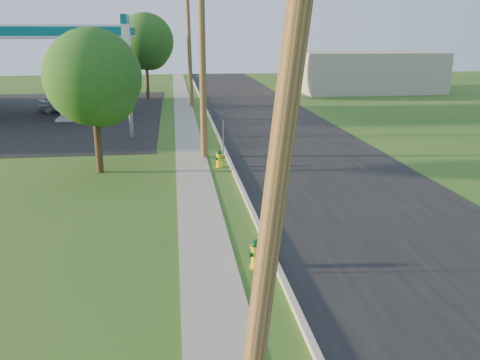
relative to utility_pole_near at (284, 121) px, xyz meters
name	(u,v)px	position (x,y,z in m)	size (l,w,h in m)	color
road	(353,197)	(5.10, 11.00, -4.79)	(8.00, 120.00, 0.02)	black
curb	(247,199)	(1.10, 11.00, -4.73)	(0.15, 120.00, 0.15)	#A6A498
sidewalk	(198,203)	(-0.65, 11.00, -4.79)	(1.50, 120.00, 0.03)	gray
utility_pole_near	(284,121)	(0.00, 0.00, 0.00)	(1.40, 0.32, 9.48)	brown
utility_pole_mid	(202,54)	(0.00, 18.00, 0.15)	(1.40, 0.32, 9.80)	brown
utility_pole_far	(189,47)	(0.00, 36.00, 0.00)	(1.40, 0.32, 9.50)	brown
sign_post_near	(270,237)	(0.85, 5.20, -3.80)	(0.05, 0.04, 2.00)	gray
sign_post_mid	(223,141)	(0.85, 17.00, -3.80)	(0.05, 0.04, 2.00)	gray
sign_post_far	(206,106)	(0.85, 29.20, -3.80)	(0.05, 0.04, 2.00)	gray
gas_canopy	(1,33)	(-13.40, 33.00, 1.09)	(18.18, 9.18, 6.40)	silver
fuel_pump_ne	(68,108)	(-8.90, 31.00, -4.08)	(1.20, 3.20, 1.90)	#A6A498
fuel_pump_se	(78,101)	(-8.90, 35.00, -4.08)	(1.20, 3.20, 1.90)	#A6A498
price_pylon	(126,41)	(-3.90, 23.50, 0.63)	(0.34, 2.04, 6.85)	gray
distant_building	(364,71)	(18.60, 46.00, -2.80)	(14.00, 10.00, 4.00)	#9D9789
tree_verge	(95,81)	(-4.60, 15.71, -0.86)	(4.04, 4.04, 6.13)	#332216
tree_lot	(147,44)	(-3.65, 41.75, 0.14)	(5.06, 5.06, 7.68)	#332216
hydrant_near	(256,254)	(0.57, 5.61, -4.41)	(0.41, 0.37, 0.79)	gold
hydrant_mid	(219,159)	(0.55, 16.00, -4.40)	(0.42, 0.38, 0.82)	yellow
hydrant_far	(204,115)	(0.67, 28.99, -4.40)	(0.42, 0.37, 0.82)	yellow
car_silver	(65,103)	(-9.67, 34.16, -4.12)	(1.60, 3.99, 1.36)	silver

